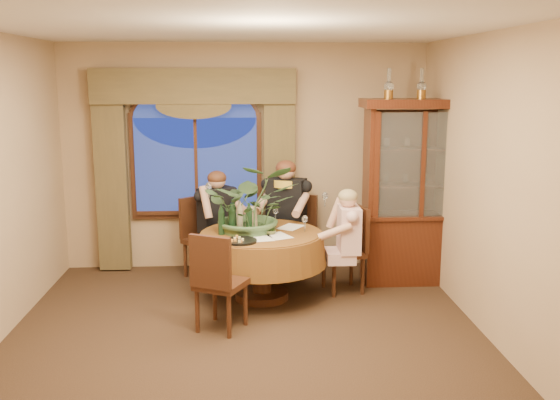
{
  "coord_description": "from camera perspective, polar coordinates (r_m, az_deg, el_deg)",
  "views": [
    {
      "loc": [
        0.02,
        -5.26,
        2.39
      ],
      "look_at": [
        0.38,
        1.25,
        1.1
      ],
      "focal_mm": 40.0,
      "sensor_mm": 36.0,
      "label": 1
    }
  ],
  "objects": [
    {
      "name": "ceiling",
      "position": [
        5.28,
        -3.46,
        15.62
      ],
      "size": [
        5.0,
        5.0,
        0.0
      ],
      "primitive_type": "plane",
      "rotation": [
        3.14,
        0.0,
        0.0
      ],
      "color": "white",
      "rests_on": "wall_back"
    },
    {
      "name": "drapery_right",
      "position": [
        7.75,
        -0.06,
        2.21
      ],
      "size": [
        0.38,
        0.14,
        2.32
      ],
      "primitive_type": "cube",
      "color": "#4C4228",
      "rests_on": "floor"
    },
    {
      "name": "olive_bowl",
      "position": [
        6.63,
        -0.97,
        -2.95
      ],
      "size": [
        0.14,
        0.14,
        0.04
      ],
      "primitive_type": "imported",
      "color": "#56602E",
      "rests_on": "dining_table"
    },
    {
      "name": "chair_right",
      "position": [
        7.06,
        5.81,
        -4.56
      ],
      "size": [
        0.5,
        0.5,
        0.96
      ],
      "primitive_type": "cube",
      "rotation": [
        0.0,
        0.0,
        -4.5
      ],
      "color": "black",
      "rests_on": "floor"
    },
    {
      "name": "wine_glass_person_back",
      "position": [
        7.07,
        -3.92,
        -1.5
      ],
      "size": [
        0.07,
        0.07,
        0.18
      ],
      "primitive_type": null,
      "color": "silver",
      "rests_on": "dining_table"
    },
    {
      "name": "chair_back_right",
      "position": [
        7.62,
        1.36,
        -3.33
      ],
      "size": [
        0.56,
        0.56,
        0.96
      ],
      "primitive_type": "cube",
      "rotation": [
        0.0,
        0.0,
        -3.61
      ],
      "color": "black",
      "rests_on": "floor"
    },
    {
      "name": "wine_bottle_3",
      "position": [
        6.65,
        -4.45,
        -1.67
      ],
      "size": [
        0.07,
        0.07,
        0.33
      ],
      "primitive_type": "cylinder",
      "color": "black",
      "rests_on": "dining_table"
    },
    {
      "name": "wine_bottle_0",
      "position": [
        6.61,
        -5.38,
        -1.76
      ],
      "size": [
        0.07,
        0.07,
        0.33
      ],
      "primitive_type": "cylinder",
      "color": "black",
      "rests_on": "dining_table"
    },
    {
      "name": "tasting_paper_1",
      "position": [
        6.92,
        0.98,
        -2.49
      ],
      "size": [
        0.34,
        0.37,
        0.0
      ],
      "primitive_type": "cube",
      "rotation": [
        0.0,
        0.0,
        -0.58
      ],
      "color": "white",
      "rests_on": "dining_table"
    },
    {
      "name": "arched_transom",
      "position": [
        7.72,
        -7.83,
        8.79
      ],
      "size": [
        1.6,
        0.06,
        0.44
      ],
      "primitive_type": null,
      "color": "navy",
      "rests_on": "wall_back"
    },
    {
      "name": "person_back",
      "position": [
        7.48,
        -5.79,
        -2.26
      ],
      "size": [
        0.63,
        0.62,
        1.31
      ],
      "primitive_type": null,
      "rotation": [
        0.0,
        0.0,
        -2.55
      ],
      "color": "black",
      "rests_on": "floor"
    },
    {
      "name": "oil_lamp_center",
      "position": [
        7.29,
        12.83,
        10.35
      ],
      "size": [
        0.11,
        0.11,
        0.34
      ],
      "primitive_type": null,
      "color": "#A5722D",
      "rests_on": "china_cabinet"
    },
    {
      "name": "oil_lamp_right",
      "position": [
        7.4,
        15.64,
        10.22
      ],
      "size": [
        0.11,
        0.11,
        0.34
      ],
      "primitive_type": null,
      "color": "#A5722D",
      "rests_on": "china_cabinet"
    },
    {
      "name": "window",
      "position": [
        7.79,
        -7.67,
        3.05
      ],
      "size": [
        1.62,
        0.1,
        1.32
      ],
      "primitive_type": null,
      "color": "navy",
      "rests_on": "wall_back"
    },
    {
      "name": "chair_front_left",
      "position": [
        6.01,
        -5.4,
        -7.39
      ],
      "size": [
        0.56,
        0.56,
        0.96
      ],
      "primitive_type": "cube",
      "rotation": [
        0.0,
        0.0,
        -0.46
      ],
      "color": "black",
      "rests_on": "floor"
    },
    {
      "name": "dining_table",
      "position": [
        6.82,
        -1.69,
        -6.0
      ],
      "size": [
        1.67,
        1.67,
        0.75
      ],
      "primitive_type": "cylinder",
      "rotation": [
        0.0,
        0.0,
        0.21
      ],
      "color": "maroon",
      "rests_on": "floor"
    },
    {
      "name": "swag_valance",
      "position": [
        7.64,
        -7.91,
        10.26
      ],
      "size": [
        2.45,
        0.16,
        0.42
      ],
      "primitive_type": null,
      "color": "#4C4228",
      "rests_on": "wall_back"
    },
    {
      "name": "wine_glass_person_scarf",
      "position": [
        7.13,
        -0.42,
        -1.37
      ],
      "size": [
        0.07,
        0.07,
        0.18
      ],
      "primitive_type": null,
      "color": "silver",
      "rests_on": "dining_table"
    },
    {
      "name": "cheese_platter",
      "position": [
        6.32,
        -3.62,
        -3.76
      ],
      "size": [
        0.33,
        0.33,
        0.02
      ],
      "primitive_type": "cylinder",
      "color": "black",
      "rests_on": "dining_table"
    },
    {
      "name": "chair_back",
      "position": [
        7.56,
        -6.9,
        -3.53
      ],
      "size": [
        0.59,
        0.59,
        0.96
      ],
      "primitive_type": "cube",
      "rotation": [
        0.0,
        0.0,
        -2.44
      ],
      "color": "black",
      "rests_on": "floor"
    },
    {
      "name": "tasting_paper_0",
      "position": [
        6.54,
        -0.15,
        -3.3
      ],
      "size": [
        0.32,
        0.36,
        0.0
      ],
      "primitive_type": "cube",
      "rotation": [
        0.0,
        0.0,
        0.44
      ],
      "color": "white",
      "rests_on": "dining_table"
    },
    {
      "name": "floor",
      "position": [
        5.78,
        -3.12,
        -13.26
      ],
      "size": [
        5.0,
        5.0,
        0.0
      ],
      "primitive_type": "plane",
      "color": "black",
      "rests_on": "ground"
    },
    {
      "name": "oil_lamp_left",
      "position": [
        7.19,
        9.93,
        10.45
      ],
      "size": [
        0.11,
        0.11,
        0.34
      ],
      "primitive_type": null,
      "color": "#A5722D",
      "rests_on": "china_cabinet"
    },
    {
      "name": "china_cabinet",
      "position": [
        7.4,
        12.41,
        0.69
      ],
      "size": [
        1.33,
        0.53,
        2.15
      ],
      "primitive_type": "cube",
      "color": "#34140A",
      "rests_on": "floor"
    },
    {
      "name": "drapery_left",
      "position": [
        7.91,
        -15.14,
        2.0
      ],
      "size": [
        0.38,
        0.14,
        2.32
      ],
      "primitive_type": "cube",
      "color": "#4C4228",
      "rests_on": "floor"
    },
    {
      "name": "wall_back",
      "position": [
        7.82,
        -3.26,
        3.91
      ],
      "size": [
        4.5,
        0.0,
        4.5
      ],
      "primitive_type": "plane",
      "rotation": [
        1.57,
        0.0,
        0.0
      ],
      "color": "#A18361",
      "rests_on": "ground"
    },
    {
      "name": "wine_bottle_1",
      "position": [
        6.85,
        -4.33,
        -1.27
      ],
      "size": [
        0.07,
        0.07,
        0.33
      ],
      "primitive_type": "cylinder",
      "color": "black",
      "rests_on": "dining_table"
    },
    {
      "name": "person_pink",
      "position": [
        6.84,
        6.29,
        -3.99
      ],
      "size": [
        0.4,
        0.44,
        1.22
      ],
      "primitive_type": null,
      "rotation": [
        0.0,
        0.0,
        1.57
      ],
      "color": "beige",
      "rests_on": "floor"
    },
    {
      "name": "centerpiece_plant",
      "position": [
        6.68,
        -2.6,
        2.48
      ],
      "size": [
        0.99,
        1.1,
        0.86
      ],
      "primitive_type": "imported",
      "color": "#3D5E38",
      "rests_on": "dining_table"
    },
    {
      "name": "wine_bottle_4",
      "position": [
        6.73,
        -3.7,
        -1.5
      ],
      "size": [
        0.07,
        0.07,
        0.33
      ],
      "primitive_type": "cylinder",
      "color": "tan",
      "rests_on": "dining_table"
    },
    {
      "name": "wine_bottle_2",
      "position": [
        6.63,
        -2.85,
        -1.68
      ],
      "size": [
        0.07,
        0.07,
        0.33
      ],
      "primitive_type": "cylinder",
      "color": "black",
      "rests_on": "dining_table"
    },
    {
      "name": "wine_glass_person_pink",
      "position": [
        6.72,
        2.28,
        -2.15
      ],
      "size": [
        0.07,
        0.07,
        0.18
      ],
      "primitive_type": null,
      "color": "silver",
      "rests_on": "dining_table"
    },
    {
      "name": "tasting_paper_2",
      "position": [
        6.46,
        -1.68,
        -3.48
      ],
      "size": [
        0.28,
        0.34,
        0.0
      ],
      "primitive_type": "cube",
      "rotation": [
        0.0,
        0.0,
        0.24
      ],
      "color": "white",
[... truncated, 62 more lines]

